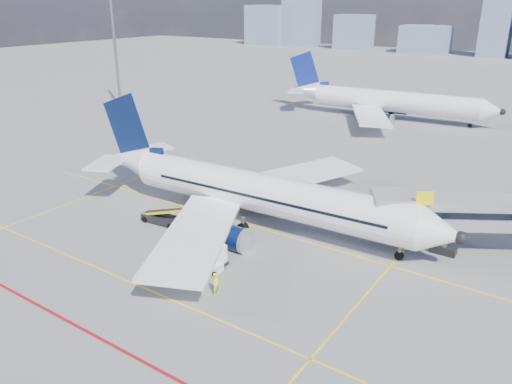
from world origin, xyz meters
TOP-DOWN VIEW (x-y plane):
  - ground at (0.00, 0.00)m, footprint 420.00×420.00m
  - apron_markings at (-0.58, -3.91)m, footprint 90.00×35.12m
  - floodlight_mast_nw at (-55.00, 40.00)m, footprint 3.20×0.61m
  - main_aircraft at (-0.85, 8.89)m, footprint 39.87×34.73m
  - second_aircraft at (-6.95, 61.63)m, footprint 40.34×35.12m
  - baggage_tug at (2.07, -1.22)m, footprint 2.05×1.41m
  - cargo_dolly at (1.00, -0.35)m, footprint 3.61×1.61m
  - belt_loader at (-7.75, 3.57)m, footprint 6.14×1.95m
  - ramp_worker at (4.64, -3.56)m, footprint 0.46×0.68m

SIDE VIEW (x-z plane):
  - ground at x=0.00m, z-range 0.00..0.00m
  - apron_markings at x=-0.58m, z-range 0.00..0.01m
  - baggage_tug at x=2.07m, z-range -0.03..1.30m
  - belt_loader at x=-7.75m, z-range -0.60..1.88m
  - ramp_worker at x=4.64m, z-range 0.00..1.83m
  - cargo_dolly at x=1.00m, z-range 0.10..2.07m
  - main_aircraft at x=-0.85m, z-range -2.59..9.03m
  - second_aircraft at x=-6.95m, z-range -2.66..9.11m
  - floodlight_mast_nw at x=-55.00m, z-range 0.86..26.31m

